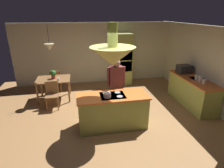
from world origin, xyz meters
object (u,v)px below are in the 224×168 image
chair_facing_island (52,93)px  canister_sugar (200,79)px  oven_tower (123,59)px  chair_by_back_wall (56,79)px  microwave_on_counter (184,69)px  canister_tea (197,78)px  person_at_island (116,83)px  potted_plant_on_table (53,74)px  dining_table (54,81)px  kitchen_island (113,111)px  canister_flour (204,82)px  cooking_pot_on_cooktop (107,95)px  cup_on_table (59,79)px

chair_facing_island → canister_sugar: canister_sugar is taller
oven_tower → chair_facing_island: oven_tower is taller
chair_facing_island → chair_by_back_wall: size_ratio=1.00×
microwave_on_counter → canister_tea: bearing=-90.0°
person_at_island → potted_plant_on_table: 2.42m
dining_table → person_at_island: (1.93, -1.44, 0.33)m
person_at_island → canister_sugar: 2.62m
chair_facing_island → canister_sugar: size_ratio=4.82×
kitchen_island → dining_table: (-1.70, 2.10, 0.20)m
kitchen_island → canister_sugar: canister_sugar is taller
canister_flour → canister_tea: canister_tea is taller
oven_tower → microwave_on_counter: 2.53m
oven_tower → canister_tea: 3.12m
canister_tea → cooking_pot_on_cooktop: bearing=-165.4°
dining_table → person_at_island: bearing=-36.8°
oven_tower → chair_facing_island: 3.38m
person_at_island → chair_by_back_wall: size_ratio=1.98×
oven_tower → chair_facing_island: bearing=-147.3°
person_at_island → chair_facing_island: bearing=157.8°
chair_facing_island → canister_flour: bearing=-14.2°
dining_table → chair_facing_island: 0.68m
chair_facing_island → cooking_pot_on_cooktop: size_ratio=4.83×
canister_sugar → canister_tea: canister_sugar is taller
potted_plant_on_table → canister_sugar: size_ratio=1.66×
person_at_island → canister_sugar: (2.61, -0.18, 0.02)m
chair_facing_island → canister_tea: canister_tea is taller
canister_sugar → cooking_pot_on_cooktop: (-3.00, -0.60, -0.01)m
person_at_island → cup_on_table: size_ratio=19.10×
chair_facing_island → chair_by_back_wall: bearing=90.0°
chair_by_back_wall → cup_on_table: 0.95m
dining_table → microwave_on_counter: bearing=-8.6°
oven_tower → cooking_pot_on_cooktop: size_ratio=11.82×
chair_by_back_wall → dining_table: bearing=90.0°
dining_table → cup_on_table: bearing=-47.4°
canister_sugar → kitchen_island: bearing=-170.6°
person_at_island → canister_tea: size_ratio=10.54×
kitchen_island → microwave_on_counter: size_ratio=4.02×
canister_tea → chair_by_back_wall: bearing=155.1°
chair_by_back_wall → kitchen_island: bearing=121.7°
chair_facing_island → cooking_pot_on_cooktop: cooking_pot_on_cooktop is taller
oven_tower → chair_by_back_wall: 2.90m
canister_sugar → cooking_pot_on_cooktop: size_ratio=1.00×
person_at_island → cooking_pot_on_cooktop: 0.88m
cooking_pot_on_cooktop → dining_table: bearing=124.6°
microwave_on_counter → cooking_pot_on_cooktop: size_ratio=2.56×
microwave_on_counter → cooking_pot_on_cooktop: 3.37m
oven_tower → canister_flour: (1.74, -2.95, -0.07)m
kitchen_island → dining_table: bearing=129.0°
potted_plant_on_table → canister_tea: bearing=-18.1°
chair_by_back_wall → chair_facing_island: bearing=90.0°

